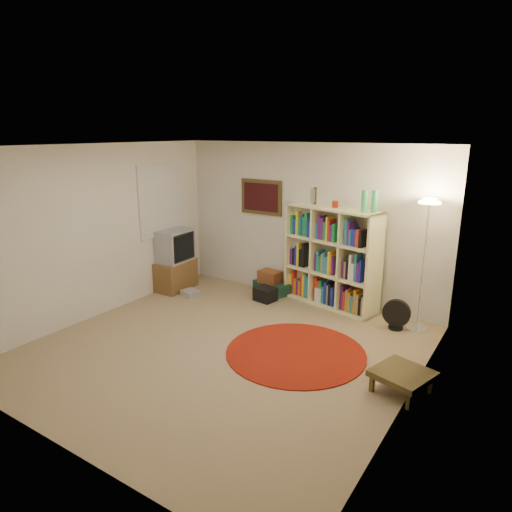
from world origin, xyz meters
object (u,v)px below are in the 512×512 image
at_px(bookshelf, 331,258).
at_px(tv_stand, 173,261).
at_px(suitcase, 272,288).
at_px(floor_fan, 396,315).
at_px(floor_lamp, 428,222).
at_px(side_table, 402,375).

bearing_deg(bookshelf, tv_stand, -149.95).
height_order(bookshelf, suitcase, bookshelf).
xyz_separation_m(floor_fan, suitcase, (-2.20, 0.32, -0.12)).
height_order(bookshelf, floor_lamp, bookshelf).
relative_size(bookshelf, floor_lamp, 1.02).
xyz_separation_m(bookshelf, tv_stand, (-2.57, -0.78, -0.25)).
height_order(floor_fan, tv_stand, tv_stand).
relative_size(floor_fan, suitcase, 0.63).
relative_size(bookshelf, suitcase, 2.71).
height_order(floor_lamp, side_table, floor_lamp).
bearing_deg(bookshelf, floor_lamp, 4.25).
bearing_deg(floor_fan, bookshelf, 155.73).
height_order(tv_stand, side_table, tv_stand).
bearing_deg(bookshelf, floor_fan, -4.75).
bearing_deg(tv_stand, bookshelf, 14.03).
distance_m(floor_lamp, floor_fan, 1.34).
bearing_deg(side_table, bookshelf, 131.31).
height_order(floor_lamp, tv_stand, floor_lamp).
bearing_deg(bookshelf, side_table, -35.61).
bearing_deg(suitcase, bookshelf, 23.94).
height_order(floor_lamp, floor_fan, floor_lamp).
relative_size(bookshelf, floor_fan, 4.30).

